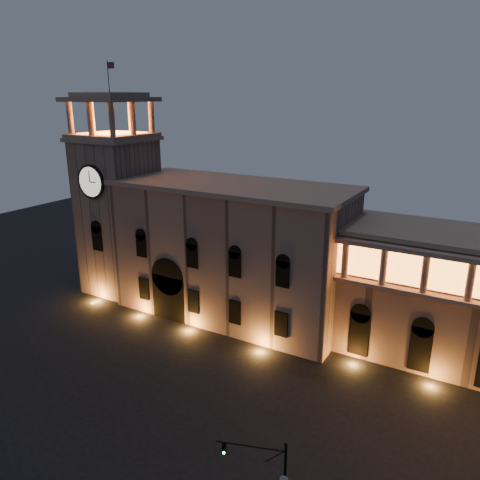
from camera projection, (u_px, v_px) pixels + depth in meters
The scene contains 3 objects.
ground at pixel (131, 406), 44.04m from camera, with size 160.00×160.00×0.00m, color black.
government_building at pixel (231, 251), 60.57m from camera, with size 30.80×12.80×17.60m.
clock_tower at pixel (119, 208), 67.47m from camera, with size 9.80×9.80×32.40m.
Camera 1 is at (27.61, -27.26, 28.04)m, focal length 35.00 mm.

